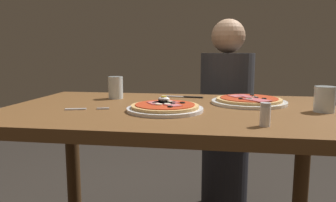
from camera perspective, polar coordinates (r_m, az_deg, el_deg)
The scene contains 9 objects.
dining_table at distance 1.24m, azimuth 0.60°, elevation -6.81°, with size 1.26×0.78×0.78m.
pizza_foreground at distance 1.14m, azimuth -0.54°, elevation -1.16°, with size 0.27×0.27×0.05m.
pizza_across_left at distance 1.34m, azimuth 14.19°, elevation 0.04°, with size 0.30×0.30×0.03m.
water_glass_near at distance 1.24m, azimuth 26.07°, elevation -0.00°, with size 0.07×0.07×0.09m.
water_glass_far at distance 1.46m, azimuth -9.29°, elevation 2.14°, with size 0.07×0.07×0.10m.
fork at distance 1.20m, azimuth -14.78°, elevation -1.38°, with size 0.15×0.06×0.00m.
knife at distance 1.48m, azimuth 3.05°, elevation 0.76°, with size 0.20×0.05×0.01m.
salt_shaker at distance 0.94m, azimuth 16.91°, elevation -2.35°, with size 0.03×0.03×0.07m.
diner_person at distance 2.01m, azimuth 10.27°, elevation -3.65°, with size 0.32×0.32×1.18m.
Camera 1 is at (0.17, -1.18, 0.99)m, focal length 34.25 mm.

